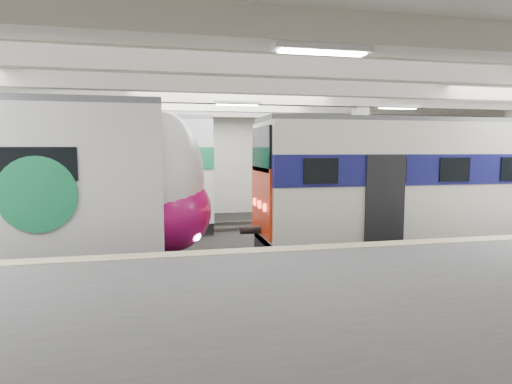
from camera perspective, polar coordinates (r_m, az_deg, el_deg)
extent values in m
cube|color=black|center=(13.19, -0.97, -9.36)|extent=(36.00, 24.00, 0.10)
cube|color=silver|center=(12.93, -1.01, 15.37)|extent=(36.00, 24.00, 0.20)
cube|color=beige|center=(22.64, -5.90, 4.07)|extent=(30.00, 0.10, 5.50)
cube|color=#525255|center=(7.07, 9.82, -17.93)|extent=(30.00, 7.00, 1.10)
cube|color=beige|center=(9.84, 2.73, -7.63)|extent=(30.00, 0.50, 0.02)
cube|color=beige|center=(15.52, -14.13, 3.21)|extent=(0.50, 0.50, 5.50)
cube|color=beige|center=(17.22, 13.59, 3.45)|extent=(0.50, 0.50, 5.50)
cube|color=beige|center=(21.21, 30.92, 3.19)|extent=(0.50, 0.50, 5.50)
cube|color=beige|center=(12.88, -1.01, 14.06)|extent=(30.00, 18.00, 0.50)
cube|color=#59544C|center=(13.16, -0.97, -8.81)|extent=(30.00, 1.52, 0.16)
cube|color=#59544C|center=(18.46, -4.29, -4.61)|extent=(30.00, 1.52, 0.16)
cylinder|color=black|center=(12.81, -1.00, 11.62)|extent=(30.00, 0.03, 0.03)
cylinder|color=black|center=(18.22, -4.40, 9.84)|extent=(30.00, 0.03, 0.03)
cube|color=white|center=(10.90, 1.09, 13.84)|extent=(26.00, 8.40, 0.12)
ellipsoid|color=silver|center=(12.53, -12.28, 1.57)|extent=(2.36, 2.92, 3.93)
ellipsoid|color=#A10D59|center=(12.62, -11.65, -2.41)|extent=(2.51, 2.98, 2.41)
cylinder|color=#167D4A|center=(11.43, -27.17, -0.32)|extent=(1.85, 0.06, 1.85)
cube|color=silver|center=(15.66, 24.70, 1.40)|extent=(12.98, 2.85, 3.69)
cube|color=navy|center=(15.64, 24.77, 3.02)|extent=(13.02, 2.91, 0.90)
cube|color=red|center=(12.91, 0.71, -1.18)|extent=(0.08, 2.42, 2.03)
cube|color=black|center=(12.82, 0.72, 5.72)|extent=(0.08, 2.28, 1.33)
cube|color=#4C4C51|center=(15.66, 25.00, 8.45)|extent=(12.98, 2.22, 0.16)
cube|color=black|center=(15.92, 24.40, -5.78)|extent=(12.98, 1.99, 0.70)
cube|color=silver|center=(18.85, -29.23, 2.34)|extent=(14.86, 3.10, 4.03)
cube|color=#167D4A|center=(18.83, -29.31, 3.95)|extent=(14.90, 3.16, 0.85)
cube|color=#4C4C51|center=(18.87, -29.54, 8.78)|extent=(14.86, 2.57, 0.16)
cube|color=black|center=(19.08, -28.91, -4.30)|extent=(14.86, 2.78, 0.60)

